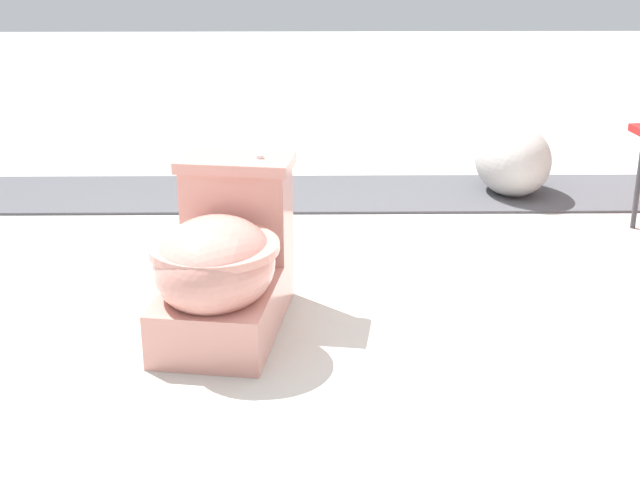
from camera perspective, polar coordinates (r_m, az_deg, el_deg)
The scene contains 4 objects.
ground_plane at distance 3.00m, azimuth -2.34°, elevation -4.28°, with size 14.00×14.00×0.00m, color beige.
gravel_strip at distance 4.16m, azimuth 5.01°, elevation 2.99°, with size 0.56×8.00×0.01m, color #4C4C51.
toilet at distance 2.76m, azimuth -6.24°, elevation -1.59°, with size 0.68×0.46×0.52m.
boulder_near at distance 4.20m, azimuth 12.22°, elevation 5.08°, with size 0.43×0.33×0.34m, color #B7B2AD.
Camera 1 is at (2.72, 0.09, 1.26)m, focal length 50.00 mm.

